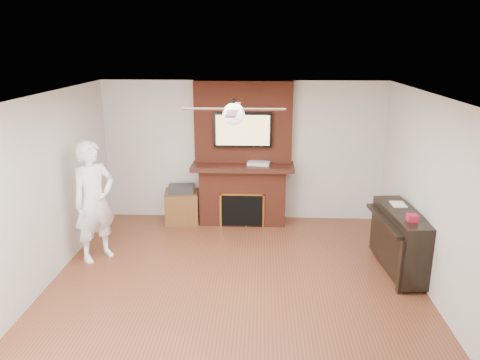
{
  "coord_description": "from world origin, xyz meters",
  "views": [
    {
      "loc": [
        0.34,
        -5.42,
        3.12
      ],
      "look_at": [
        0.03,
        0.9,
        1.26
      ],
      "focal_mm": 35.0,
      "sensor_mm": 36.0,
      "label": 1
    }
  ],
  "objects_px": {
    "side_table": "(182,205)",
    "fireplace": "(243,168)",
    "piano": "(400,239)",
    "person": "(94,201)"
  },
  "relations": [
    {
      "from": "side_table",
      "to": "fireplace",
      "type": "bearing_deg",
      "value": -4.26
    },
    {
      "from": "fireplace",
      "to": "side_table",
      "type": "xyz_separation_m",
      "value": [
        -1.1,
        -0.07,
        -0.69
      ]
    },
    {
      "from": "fireplace",
      "to": "piano",
      "type": "xyz_separation_m",
      "value": [
        2.28,
        -1.84,
        -0.51
      ]
    },
    {
      "from": "side_table",
      "to": "piano",
      "type": "xyz_separation_m",
      "value": [
        3.38,
        -1.78,
        0.17
      ]
    },
    {
      "from": "person",
      "to": "piano",
      "type": "distance_m",
      "value": 4.41
    },
    {
      "from": "fireplace",
      "to": "piano",
      "type": "height_order",
      "value": "fireplace"
    },
    {
      "from": "fireplace",
      "to": "side_table",
      "type": "relative_size",
      "value": 3.74
    },
    {
      "from": "fireplace",
      "to": "side_table",
      "type": "bearing_deg",
      "value": -176.51
    },
    {
      "from": "piano",
      "to": "side_table",
      "type": "bearing_deg",
      "value": 147.24
    },
    {
      "from": "fireplace",
      "to": "person",
      "type": "bearing_deg",
      "value": -142.14
    }
  ]
}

